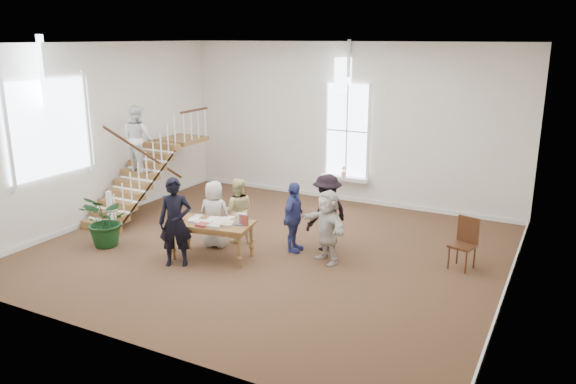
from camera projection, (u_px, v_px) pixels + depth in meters
The scene contains 12 objects.
ground at pixel (271, 250), 12.62m from camera, with size 10.00×10.00×0.00m, color #462A1B.
room_shell at pixel (345, 187), 16.26m from camera, with size 10.49×10.00×10.00m.
staircase at pixel (140, 155), 14.76m from camera, with size 1.10×4.10×2.92m.
library_table at pixel (212, 226), 11.96m from camera, with size 1.85×1.14×0.87m.
police_officer at pixel (175, 222), 11.55m from camera, with size 0.68×0.45×1.87m, color black.
elderly_woman at pixel (215, 214), 12.62m from camera, with size 0.75×0.49×1.53m, color beige.
person_yellow at pixel (238, 211), 12.92m from camera, with size 0.74×0.57×1.52m, color beige.
woman_cluster_a at pixel (294, 217), 12.33m from camera, with size 0.93×0.39×1.58m, color navy.
woman_cluster_b at pixel (327, 212), 12.42m from camera, with size 1.12×0.64×1.73m, color black.
woman_cluster_c at pixel (327, 226), 11.76m from camera, with size 1.46×0.47×1.58m, color beige.
floor_plant at pixel (106, 221), 12.67m from camera, with size 1.10×0.96×1.23m, color #113615.
side_chair at pixel (465, 240), 11.50m from camera, with size 0.57×0.57×1.07m.
Camera 1 is at (5.82, -10.28, 4.64)m, focal length 35.00 mm.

